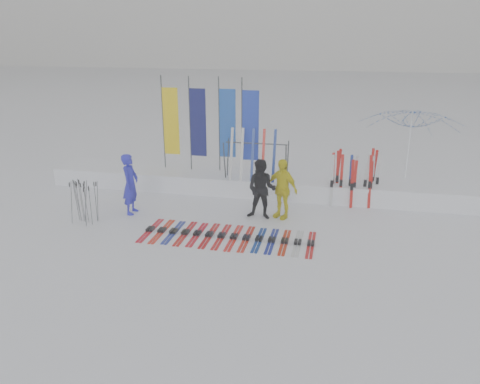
% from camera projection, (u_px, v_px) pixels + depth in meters
% --- Properties ---
extents(ground, '(120.00, 120.00, 0.00)m').
position_uv_depth(ground, '(219.00, 249.00, 11.71)').
color(ground, white).
rests_on(ground, ground).
extents(snow_bank, '(14.00, 1.60, 0.60)m').
position_uv_depth(snow_bank, '(253.00, 183.00, 15.87)').
color(snow_bank, white).
rests_on(snow_bank, ground).
extents(person_blue, '(0.47, 0.68, 1.82)m').
position_uv_depth(person_blue, '(130.00, 184.00, 13.80)').
color(person_blue, '#2222C6').
rests_on(person_blue, ground).
extents(person_black, '(0.90, 0.72, 1.76)m').
position_uv_depth(person_black, '(262.00, 190.00, 13.41)').
color(person_black, black).
rests_on(person_black, ground).
extents(person_yellow, '(1.12, 0.87, 1.77)m').
position_uv_depth(person_yellow, '(282.00, 189.00, 13.48)').
color(person_yellow, yellow).
rests_on(person_yellow, ground).
extents(tent_canopy, '(4.06, 4.10, 2.95)m').
position_uv_depth(tent_canopy, '(408.00, 152.00, 15.14)').
color(tent_canopy, white).
rests_on(tent_canopy, ground).
extents(ski_row, '(4.54, 1.69, 0.07)m').
position_uv_depth(ski_row, '(228.00, 236.00, 12.38)').
color(ski_row, red).
rests_on(ski_row, ground).
extents(pole_cluster, '(0.81, 0.56, 1.25)m').
position_uv_depth(pole_cluster, '(84.00, 202.00, 13.25)').
color(pole_cluster, '#595B60').
rests_on(pole_cluster, ground).
extents(feather_flags, '(3.42, 0.27, 3.20)m').
position_uv_depth(feather_flags, '(210.00, 124.00, 15.76)').
color(feather_flags, '#383A3F').
rests_on(feather_flags, ground).
extents(ski_rack, '(2.04, 0.80, 1.23)m').
position_uv_depth(ski_rack, '(256.00, 155.00, 15.12)').
color(ski_rack, '#383A3F').
rests_on(ski_rack, ground).
extents(upright_skis, '(1.48, 1.17, 1.68)m').
position_uv_depth(upright_skis, '(356.00, 179.00, 14.65)').
color(upright_skis, red).
rests_on(upright_skis, ground).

